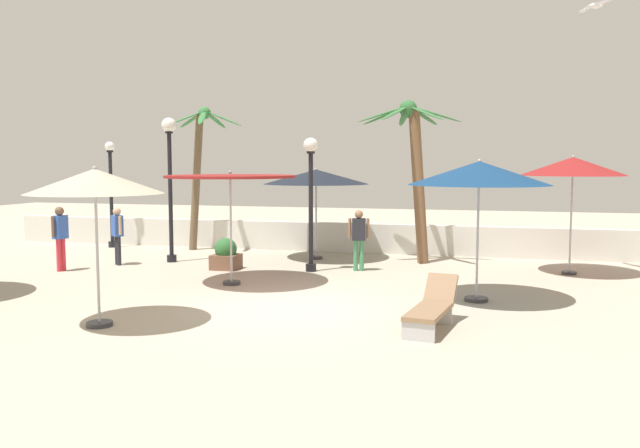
# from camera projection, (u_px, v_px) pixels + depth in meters

# --- Properties ---
(ground_plane) EXTENTS (56.00, 56.00, 0.00)m
(ground_plane) POSITION_uv_depth(u_px,v_px,m) (284.00, 306.00, 13.19)
(ground_plane) COLOR #B2A893
(boundary_wall) EXTENTS (25.20, 0.30, 0.94)m
(boundary_wall) POSITION_uv_depth(u_px,v_px,m) (362.00, 238.00, 20.92)
(boundary_wall) COLOR silver
(boundary_wall) RESTS_ON ground_plane
(patio_umbrella_0) EXTENTS (3.15, 3.15, 2.72)m
(patio_umbrella_0) POSITION_uv_depth(u_px,v_px,m) (316.00, 177.00, 19.35)
(patio_umbrella_0) COLOR #333338
(patio_umbrella_0) RESTS_ON ground_plane
(patio_umbrella_2) EXTENTS (3.06, 3.06, 2.70)m
(patio_umbrella_2) POSITION_uv_depth(u_px,v_px,m) (230.00, 180.00, 15.24)
(patio_umbrella_2) COLOR #333338
(patio_umbrella_2) RESTS_ON ground_plane
(patio_umbrella_3) EXTENTS (2.91, 2.91, 2.95)m
(patio_umbrella_3) POSITION_uv_depth(u_px,v_px,m) (479.00, 174.00, 13.37)
(patio_umbrella_3) COLOR #333338
(patio_umbrella_3) RESTS_ON ground_plane
(patio_umbrella_4) EXTENTS (2.36, 2.36, 2.82)m
(patio_umbrella_4) POSITION_uv_depth(u_px,v_px,m) (95.00, 182.00, 11.30)
(patio_umbrella_4) COLOR #333338
(patio_umbrella_4) RESTS_ON ground_plane
(patio_umbrella_5) EXTENTS (2.65, 2.65, 3.07)m
(patio_umbrella_5) POSITION_uv_depth(u_px,v_px,m) (573.00, 167.00, 16.62)
(patio_umbrella_5) COLOR #333338
(patio_umbrella_5) RESTS_ON ground_plane
(palm_tree_0) EXTENTS (2.95, 2.93, 4.66)m
(palm_tree_0) POSITION_uv_depth(u_px,v_px,m) (415.00, 159.00, 18.60)
(palm_tree_0) COLOR brown
(palm_tree_0) RESTS_ON ground_plane
(palm_tree_1) EXTENTS (2.45, 2.49, 4.69)m
(palm_tree_1) POSITION_uv_depth(u_px,v_px,m) (199.00, 160.00, 21.34)
(palm_tree_1) COLOR brown
(palm_tree_1) RESTS_ON ground_plane
(lamp_post_0) EXTENTS (0.39, 0.39, 3.53)m
(lamp_post_0) POSITION_uv_depth(u_px,v_px,m) (311.00, 186.00, 17.14)
(lamp_post_0) COLOR black
(lamp_post_0) RESTS_ON ground_plane
(lamp_post_1) EXTENTS (0.42, 0.42, 4.16)m
(lamp_post_1) POSITION_uv_depth(u_px,v_px,m) (170.00, 166.00, 18.75)
(lamp_post_1) COLOR black
(lamp_post_1) RESTS_ON ground_plane
(lamp_post_2) EXTENTS (0.33, 0.33, 3.58)m
(lamp_post_2) POSITION_uv_depth(u_px,v_px,m) (111.00, 187.00, 22.10)
(lamp_post_2) COLOR black
(lamp_post_2) RESTS_ON ground_plane
(lounge_chair_0) EXTENTS (0.82, 1.95, 0.84)m
(lounge_chair_0) POSITION_uv_depth(u_px,v_px,m) (432.00, 307.00, 11.33)
(lounge_chair_0) COLOR #B7B7BC
(lounge_chair_0) RESTS_ON ground_plane
(guest_0) EXTENTS (0.29, 0.55, 1.72)m
(guest_0) POSITION_uv_depth(u_px,v_px,m) (60.00, 232.00, 17.31)
(guest_0) COLOR #D8333F
(guest_0) RESTS_ON ground_plane
(guest_1) EXTENTS (0.45, 0.41, 1.63)m
(guest_1) POSITION_uv_depth(u_px,v_px,m) (117.00, 230.00, 18.34)
(guest_1) COLOR #26262D
(guest_1) RESTS_ON ground_plane
(guest_2) EXTENTS (0.55, 0.31, 1.63)m
(guest_2) POSITION_uv_depth(u_px,v_px,m) (359.00, 234.00, 17.34)
(guest_2) COLOR #3F8C59
(guest_2) RESTS_ON ground_plane
(seagull_0) EXTENTS (0.66, 1.09, 0.14)m
(seagull_0) POSITION_uv_depth(u_px,v_px,m) (596.00, 6.00, 16.19)
(seagull_0) COLOR white
(planter) EXTENTS (0.70, 0.70, 0.85)m
(planter) POSITION_uv_depth(u_px,v_px,m) (226.00, 255.00, 17.68)
(planter) COLOR brown
(planter) RESTS_ON ground_plane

